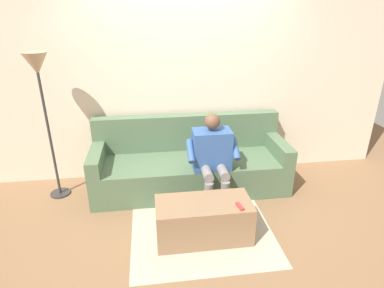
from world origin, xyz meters
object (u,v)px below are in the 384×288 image
couch (190,165)px  floor_lamp (39,78)px  person_solo_seated (212,154)px  remote_red (240,206)px  coffee_table (203,220)px

couch → floor_lamp: 2.01m
person_solo_seated → floor_lamp: (1.85, -0.39, 0.85)m
remote_red → floor_lamp: (1.96, -1.17, 1.03)m
couch → floor_lamp: size_ratio=1.39×
couch → person_solo_seated: 0.54m
person_solo_seated → floor_lamp: floor_lamp is taller
remote_red → floor_lamp: bearing=-130.7°
couch → remote_red: 1.21m
person_solo_seated → remote_red: person_solo_seated is taller
coffee_table → floor_lamp: 2.31m
coffee_table → remote_red: (-0.33, 0.12, 0.22)m
coffee_table → remote_red: size_ratio=7.67×
coffee_table → person_solo_seated: (-0.21, -0.66, 0.40)m
remote_red → floor_lamp: size_ratio=0.07×
coffee_table → floor_lamp: size_ratio=0.54×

